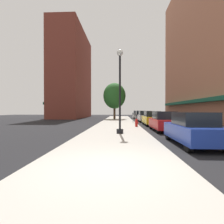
{
  "coord_description": "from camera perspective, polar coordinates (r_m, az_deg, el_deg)",
  "views": [
    {
      "loc": [
        0.39,
        -5.19,
        1.76
      ],
      "look_at": [
        -0.95,
        23.32,
        1.46
      ],
      "focal_mm": 28.87,
      "sensor_mm": 36.0,
      "label": 1
    }
  ],
  "objects": [
    {
      "name": "ground_plane",
      "position": [
        23.54,
        11.53,
        -3.71
      ],
      "size": [
        90.0,
        90.0,
        0.0
      ],
      "primitive_type": "plane",
      "color": "black"
    },
    {
      "name": "sidewalk_slab",
      "position": [
        24.26,
        1.77,
        -3.42
      ],
      "size": [
        4.8,
        50.0,
        0.12
      ],
      "primitive_type": "cube",
      "color": "#A8A399",
      "rests_on": "ground"
    },
    {
      "name": "building_right_brick",
      "position": [
        33.04,
        31.04,
        21.39
      ],
      "size": [
        6.8,
        40.0,
        27.12
      ],
      "color": "#9E6047",
      "rests_on": "ground"
    },
    {
      "name": "building_far_background",
      "position": [
        44.48,
        -12.46,
        11.27
      ],
      "size": [
        6.8,
        18.0,
        20.07
      ],
      "color": "brown",
      "rests_on": "ground"
    },
    {
      "name": "lamppost",
      "position": [
        12.78,
        2.52,
        7.07
      ],
      "size": [
        0.48,
        0.48,
        5.9
      ],
      "color": "black",
      "rests_on": "sidewalk_slab"
    },
    {
      "name": "fire_hydrant",
      "position": [
        18.08,
        7.75,
        -3.35
      ],
      "size": [
        0.33,
        0.26,
        0.79
      ],
      "color": "red",
      "rests_on": "sidewalk_slab"
    },
    {
      "name": "parking_meter_near",
      "position": [
        23.88,
        6.68,
        -1.36
      ],
      "size": [
        0.14,
        0.09,
        1.31
      ],
      "color": "slate",
      "rests_on": "sidewalk_slab"
    },
    {
      "name": "parking_meter_far",
      "position": [
        20.52,
        7.33,
        -1.68
      ],
      "size": [
        0.14,
        0.09,
        1.31
      ],
      "color": "slate",
      "rests_on": "sidewalk_slab"
    },
    {
      "name": "tree_near",
      "position": [
        33.57,
        0.79,
        5.12
      ],
      "size": [
        4.14,
        4.14,
        6.68
      ],
      "color": "#422D1E",
      "rests_on": "sidewalk_slab"
    },
    {
      "name": "car_blue",
      "position": [
        9.89,
        24.19,
        -4.99
      ],
      "size": [
        1.8,
        4.3,
        1.66
      ],
      "rotation": [
        0.0,
        0.0,
        -0.02
      ],
      "color": "black",
      "rests_on": "ground"
    },
    {
      "name": "car_red",
      "position": [
        15.64,
        16.05,
        -2.92
      ],
      "size": [
        1.8,
        4.3,
        1.66
      ],
      "rotation": [
        0.0,
        0.0,
        -0.03
      ],
      "color": "black",
      "rests_on": "ground"
    },
    {
      "name": "car_yellow",
      "position": [
        21.19,
        12.51,
        -1.99
      ],
      "size": [
        1.8,
        4.3,
        1.66
      ],
      "rotation": [
        0.0,
        0.0,
        -0.0
      ],
      "color": "black",
      "rests_on": "ground"
    },
    {
      "name": "car_silver",
      "position": [
        27.39,
        10.26,
        -1.41
      ],
      "size": [
        1.8,
        4.3,
        1.66
      ],
      "rotation": [
        0.0,
        0.0,
        -0.0
      ],
      "color": "black",
      "rests_on": "ground"
    },
    {
      "name": "car_black",
      "position": [
        33.06,
        8.96,
        -1.06
      ],
      "size": [
        1.8,
        4.3,
        1.66
      ],
      "rotation": [
        0.0,
        0.0,
        0.0
      ],
      "color": "black",
      "rests_on": "ground"
    },
    {
      "name": "car_white",
      "position": [
        38.71,
        8.04,
        -0.82
      ],
      "size": [
        1.8,
        4.3,
        1.66
      ],
      "rotation": [
        0.0,
        0.0,
        0.04
      ],
      "color": "black",
      "rests_on": "ground"
    }
  ]
}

